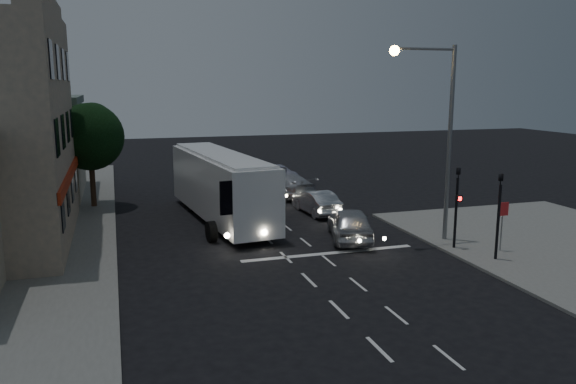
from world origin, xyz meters
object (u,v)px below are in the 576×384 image
object	(u,v)px
car_sedan_b	(282,185)
traffic_signal_main	(457,198)
car_suv	(350,224)
traffic_signal_side	(499,206)
tour_bus	(220,184)
street_tree	(89,134)
car_sedan_c	(273,174)
regulatory_sign	(503,218)
streetlight	(438,121)
car_sedan_a	(316,202)

from	to	relation	value
car_sedan_b	traffic_signal_main	distance (m)	14.72
car_suv	traffic_signal_side	world-z (taller)	traffic_signal_side
tour_bus	traffic_signal_main	world-z (taller)	traffic_signal_main
street_tree	tour_bus	bearing A→B (deg)	-38.35
traffic_signal_main	car_sedan_b	bearing A→B (deg)	105.42
car_sedan_c	regulatory_sign	xyz separation A→B (m)	(4.77, -20.18, 0.85)
tour_bus	car_suv	size ratio (longest dim) A/B	2.66
car_sedan_c	traffic_signal_main	bearing A→B (deg)	97.03
car_suv	traffic_signal_side	xyz separation A→B (m)	(4.51, -5.00, 1.63)
tour_bus	car_sedan_b	size ratio (longest dim) A/B	2.29
traffic_signal_main	streetlight	size ratio (longest dim) A/B	0.46
streetlight	street_tree	distance (m)	20.19
traffic_signal_main	traffic_signal_side	distance (m)	2.10
car_sedan_b	tour_bus	bearing A→B (deg)	26.20
streetlight	car_sedan_c	bearing A→B (deg)	99.01
car_suv	car_sedan_b	world-z (taller)	car_suv
tour_bus	street_tree	world-z (taller)	street_tree
tour_bus	streetlight	world-z (taller)	streetlight
street_tree	car_sedan_b	bearing A→B (deg)	-0.70
regulatory_sign	street_tree	bearing A→B (deg)	138.92
car_sedan_a	traffic_signal_main	xyz separation A→B (m)	(3.43, -8.74, 1.74)
car_sedan_a	car_sedan_b	xyz separation A→B (m)	(-0.46, 5.36, 0.10)
tour_bus	streetlight	xyz separation A→B (m)	(8.74, -7.44, 3.72)
traffic_signal_main	street_tree	bearing A→B (deg)	137.97
streetlight	traffic_signal_main	bearing A→B (deg)	-79.80
car_suv	traffic_signal_main	world-z (taller)	traffic_signal_main
traffic_signal_main	regulatory_sign	size ratio (longest dim) A/B	1.86
car_suv	car_sedan_a	size ratio (longest dim) A/B	1.12
traffic_signal_side	regulatory_sign	size ratio (longest dim) A/B	1.86
traffic_signal_main	street_tree	size ratio (longest dim) A/B	0.66
car_sedan_c	traffic_signal_main	distance (m)	19.48
regulatory_sign	traffic_signal_main	bearing A→B (deg)	149.16
tour_bus	car_suv	xyz separation A→B (m)	(5.18, -5.84, -1.22)
traffic_signal_side	streetlight	size ratio (longest dim) A/B	0.46
street_tree	car_suv	bearing A→B (deg)	-43.10
traffic_signal_side	traffic_signal_main	bearing A→B (deg)	109.49
car_sedan_b	street_tree	xyz separation A→B (m)	(-11.92, 0.15, 3.71)
car_sedan_a	car_sedan_c	distance (m)	10.43
car_sedan_b	traffic_signal_side	size ratio (longest dim) A/B	1.32
tour_bus	car_sedan_a	distance (m)	5.73
regulatory_sign	street_tree	distance (m)	23.40
traffic_signal_side	regulatory_sign	xyz separation A→B (m)	(1.00, 0.96, -0.82)
car_sedan_c	street_tree	bearing A→B (deg)	19.03
car_sedan_c	tour_bus	bearing A→B (deg)	58.00
car_suv	street_tree	size ratio (longest dim) A/B	0.75
traffic_signal_main	streetlight	distance (m)	3.61
street_tree	regulatory_sign	bearing A→B (deg)	-41.08
tour_bus	streetlight	size ratio (longest dim) A/B	1.37
streetlight	street_tree	xyz separation A→B (m)	(-15.55, 12.82, -1.23)
car_sedan_b	regulatory_sign	xyz separation A→B (m)	(5.59, -15.11, 0.81)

